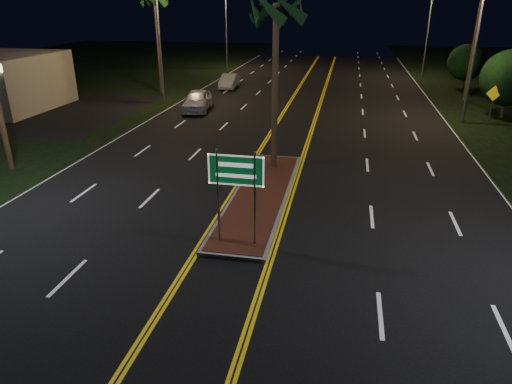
% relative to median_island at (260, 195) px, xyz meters
% --- Properties ---
extents(ground, '(120.00, 120.00, 0.00)m').
position_rel_median_island_xyz_m(ground, '(0.00, -7.00, -0.08)').
color(ground, black).
rests_on(ground, ground).
extents(median_island, '(2.25, 10.25, 0.17)m').
position_rel_median_island_xyz_m(median_island, '(0.00, 0.00, 0.00)').
color(median_island, gray).
rests_on(median_island, ground).
extents(highway_sign, '(1.80, 0.08, 3.20)m').
position_rel_median_island_xyz_m(highway_sign, '(0.00, -4.20, 2.32)').
color(highway_sign, gray).
rests_on(highway_sign, ground).
extents(streetlight_left_mid, '(1.91, 0.44, 9.00)m').
position_rel_median_island_xyz_m(streetlight_left_mid, '(-10.61, 17.00, 5.57)').
color(streetlight_left_mid, gray).
rests_on(streetlight_left_mid, ground).
extents(streetlight_left_far, '(1.91, 0.44, 9.00)m').
position_rel_median_island_xyz_m(streetlight_left_far, '(-10.61, 37.00, 5.57)').
color(streetlight_left_far, gray).
rests_on(streetlight_left_far, ground).
extents(streetlight_right_mid, '(1.91, 0.44, 9.00)m').
position_rel_median_island_xyz_m(streetlight_right_mid, '(10.61, 15.00, 5.57)').
color(streetlight_right_mid, gray).
rests_on(streetlight_right_mid, ground).
extents(streetlight_right_far, '(1.91, 0.44, 9.00)m').
position_rel_median_island_xyz_m(streetlight_right_far, '(10.61, 35.00, 5.57)').
color(streetlight_right_far, gray).
rests_on(streetlight_right_far, ground).
extents(palm_median, '(2.40, 2.40, 8.30)m').
position_rel_median_island_xyz_m(palm_median, '(0.00, 3.50, 7.19)').
color(palm_median, '#382819').
rests_on(palm_median, ground).
extents(shrub_mid, '(3.78, 3.78, 4.62)m').
position_rel_median_island_xyz_m(shrub_mid, '(14.00, 17.00, 2.64)').
color(shrub_mid, '#382819').
rests_on(shrub_mid, ground).
extents(shrub_far, '(3.24, 3.24, 3.96)m').
position_rel_median_island_xyz_m(shrub_far, '(13.80, 29.00, 2.25)').
color(shrub_far, '#382819').
rests_on(shrub_far, ground).
extents(car_near, '(2.95, 5.53, 1.76)m').
position_rel_median_island_xyz_m(car_near, '(-7.61, 15.11, 0.79)').
color(car_near, silver).
rests_on(car_near, ground).
extents(car_far, '(2.16, 4.58, 1.50)m').
position_rel_median_island_xyz_m(car_far, '(-7.62, 24.77, 0.66)').
color(car_far, '#B2B4BC').
rests_on(car_far, ground).
extents(warning_sign, '(1.01, 0.16, 2.43)m').
position_rel_median_island_xyz_m(warning_sign, '(12.79, 15.57, 1.49)').
color(warning_sign, gray).
rests_on(warning_sign, ground).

